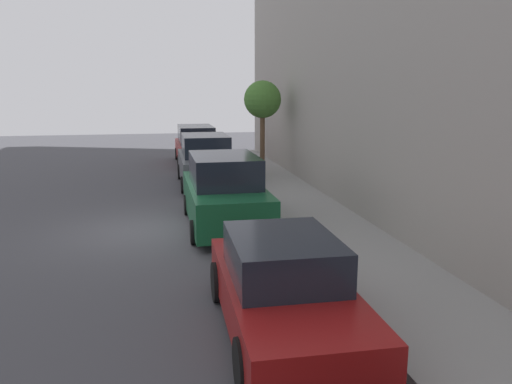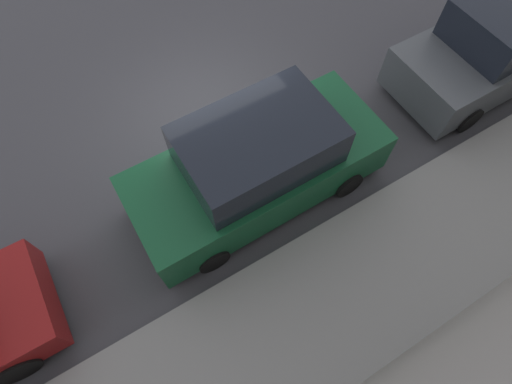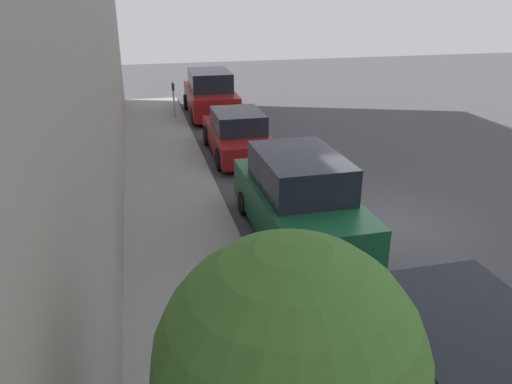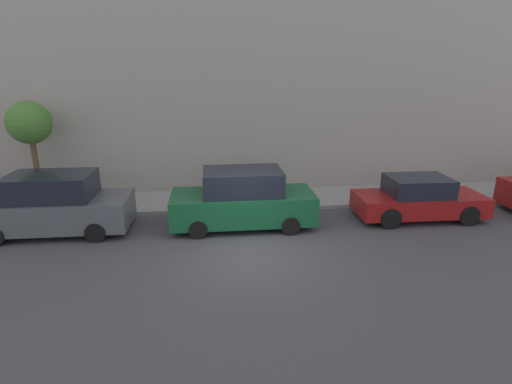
% 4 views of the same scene
% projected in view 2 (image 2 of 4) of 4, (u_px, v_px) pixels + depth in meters
% --- Properties ---
extents(ground_plane, '(60.00, 60.00, 0.00)m').
position_uv_depth(ground_plane, '(205.00, 118.00, 8.94)').
color(ground_plane, '#424247').
extents(sidewalk, '(2.55, 32.00, 0.15)m').
position_uv_depth(sidewalk, '(331.00, 302.00, 6.94)').
color(sidewalk, gray).
rests_on(sidewalk, ground_plane).
extents(parked_suv_third, '(2.08, 4.82, 1.98)m').
position_uv_depth(parked_suv_third, '(258.00, 165.00, 7.26)').
color(parked_suv_third, '#14512D').
rests_on(parked_suv_third, ground_plane).
extents(parked_suv_fourth, '(2.08, 4.81, 1.98)m').
position_uv_depth(parked_suv_fourth, '(500.00, 44.00, 8.72)').
color(parked_suv_fourth, '#4C5156').
rests_on(parked_suv_fourth, ground_plane).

